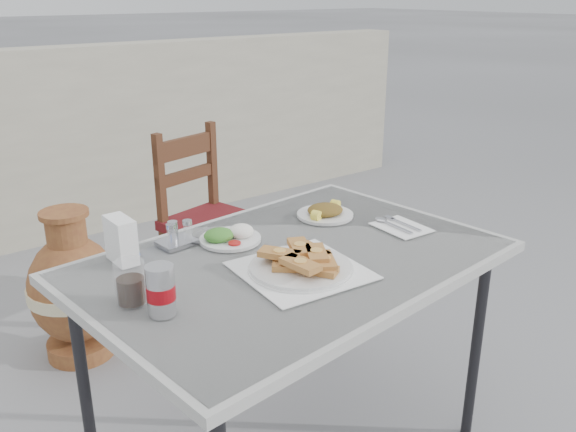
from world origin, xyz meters
TOP-DOWN VIEW (x-y plane):
  - cafe_table at (0.08, -0.06)m, footprint 1.34×0.98m
  - pide_plate at (0.04, -0.16)m, footprint 0.36×0.36m
  - salad_rice_plate at (-0.01, 0.15)m, footprint 0.20×0.20m
  - salad_chopped_plate at (0.38, 0.14)m, footprint 0.20×0.20m
  - soda_can at (-0.39, -0.14)m, footprint 0.07×0.07m
  - cola_glass at (-0.43, -0.04)m, footprint 0.08×0.08m
  - napkin_holder at (-0.34, 0.21)m, footprint 0.07×0.12m
  - condiment_caddy at (-0.16, 0.23)m, footprint 0.12×0.10m
  - cutlery_napkin at (0.52, -0.08)m, footprint 0.15×0.20m
  - chair at (0.43, 1.07)m, footprint 0.48×0.48m
  - terracotta_urn at (-0.26, 1.02)m, footprint 0.39×0.39m
  - back_wall at (0.00, 2.50)m, footprint 6.00×0.25m

SIDE VIEW (x-z plane):
  - terracotta_urn at x=-0.26m, z-range -0.02..0.65m
  - chair at x=0.43m, z-range 0.02..0.92m
  - back_wall at x=0.00m, z-range 0.00..1.20m
  - cafe_table at x=0.08m, z-range 0.33..1.10m
  - cutlery_napkin at x=0.52m, z-range 0.76..0.78m
  - salad_chopped_plate at x=0.38m, z-range 0.76..0.81m
  - salad_rice_plate at x=-0.01m, z-range 0.76..0.81m
  - condiment_caddy at x=-0.16m, z-range 0.75..0.84m
  - pide_plate at x=0.04m, z-range 0.76..0.83m
  - cola_glass at x=-0.43m, z-range 0.76..0.87m
  - soda_can at x=-0.39m, z-range 0.77..0.90m
  - napkin_holder at x=-0.34m, z-range 0.77..0.90m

